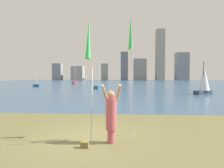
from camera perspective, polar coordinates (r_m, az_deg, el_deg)
ground at (r=57.83m, az=2.10°, el=0.03°), size 120.00×138.00×0.12m
person at (r=6.39m, az=-0.23°, el=-8.94°), size 0.71×0.52×1.94m
kite_flag_left at (r=5.96m, az=-6.90°, el=12.40°), size 0.16×0.97×3.96m
kite_flag_right at (r=6.88m, az=5.57°, el=13.72°), size 0.16×0.82×4.24m
bag at (r=6.25m, az=-8.11°, el=-17.39°), size 0.24×0.16×0.19m
sailboat_0 at (r=43.85m, az=-21.37°, el=-0.35°), size 1.86×1.16×4.02m
sailboat_1 at (r=26.37m, az=25.60°, el=0.77°), size 2.66×2.13×4.05m
sailboat_3 at (r=34.78m, az=-3.87°, el=-0.86°), size 1.76×2.25×5.45m
sailboat_4 at (r=55.05m, az=-10.81°, el=0.37°), size 1.19×2.38×5.30m
skyline_tower_0 at (r=117.68m, az=-15.84°, el=3.48°), size 5.19×4.47×9.74m
skyline_tower_1 at (r=113.89m, az=-10.08°, el=3.14°), size 6.70×6.69×8.02m
skyline_tower_2 at (r=111.61m, az=-2.22°, el=3.58°), size 3.53×4.85×9.53m
skyline_tower_3 at (r=110.31m, az=3.67°, el=5.23°), size 4.03×7.15×15.83m
skyline_tower_4 at (r=110.62m, az=8.28°, el=4.26°), size 7.13×4.03×12.18m
skyline_tower_5 at (r=111.10m, az=14.04°, el=8.30°), size 4.46×5.55×28.00m
skyline_tower_6 at (r=116.02m, az=19.98°, el=4.87°), size 6.78×6.01×15.50m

